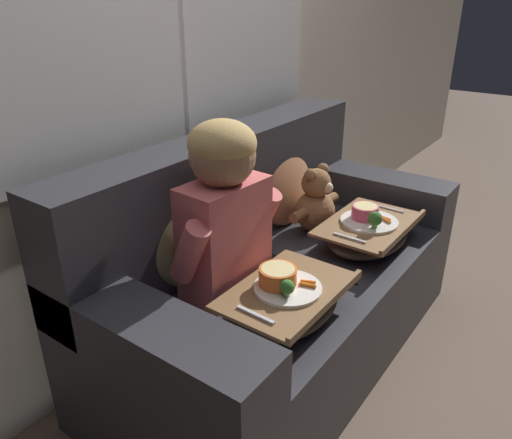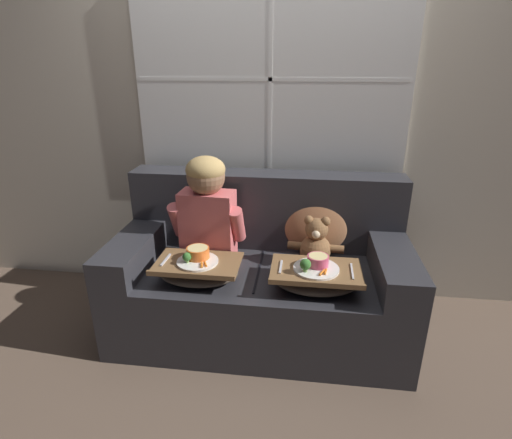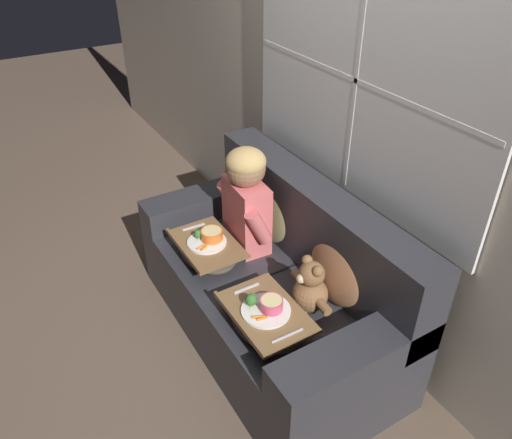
{
  "view_description": "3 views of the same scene",
  "coord_description": "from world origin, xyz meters",
  "px_view_note": "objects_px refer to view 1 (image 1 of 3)",
  "views": [
    {
      "loc": [
        -1.54,
        -0.95,
        1.48
      ],
      "look_at": [
        -0.05,
        0.12,
        0.63
      ],
      "focal_mm": 35.0,
      "sensor_mm": 36.0,
      "label": 1
    },
    {
      "loc": [
        0.24,
        -2.12,
        1.61
      ],
      "look_at": [
        -0.04,
        0.14,
        0.7
      ],
      "focal_mm": 28.0,
      "sensor_mm": 36.0,
      "label": 2
    },
    {
      "loc": [
        1.82,
        -1.16,
        2.3
      ],
      "look_at": [
        -0.1,
        -0.01,
        0.79
      ],
      "focal_mm": 35.0,
      "sensor_mm": 36.0,
      "label": 3
    }
  ],
  "objects_px": {
    "lap_tray_child": "(287,300)",
    "lap_tray_teddy": "(368,232)",
    "throw_pillow_behind_child": "(189,231)",
    "child_figure": "(224,204)",
    "couch": "(274,279)",
    "teddy_bear": "(316,204)",
    "throw_pillow_behind_teddy": "(284,181)"
  },
  "relations": [
    {
      "from": "couch",
      "to": "teddy_bear",
      "type": "relative_size",
      "value": 5.19
    },
    {
      "from": "teddy_bear",
      "to": "lap_tray_child",
      "type": "distance_m",
      "value": 0.71
    },
    {
      "from": "lap_tray_teddy",
      "to": "couch",
      "type": "bearing_deg",
      "value": 140.19
    },
    {
      "from": "lap_tray_teddy",
      "to": "teddy_bear",
      "type": "bearing_deg",
      "value": 89.99
    },
    {
      "from": "couch",
      "to": "lap_tray_child",
      "type": "relative_size",
      "value": 3.7
    },
    {
      "from": "couch",
      "to": "throw_pillow_behind_teddy",
      "type": "bearing_deg",
      "value": 27.72
    },
    {
      "from": "throw_pillow_behind_child",
      "to": "lap_tray_child",
      "type": "height_order",
      "value": "throw_pillow_behind_child"
    },
    {
      "from": "child_figure",
      "to": "lap_tray_teddy",
      "type": "bearing_deg",
      "value": -22.28
    },
    {
      "from": "child_figure",
      "to": "teddy_bear",
      "type": "distance_m",
      "value": 0.69
    },
    {
      "from": "throw_pillow_behind_teddy",
      "to": "child_figure",
      "type": "bearing_deg",
      "value": -164.92
    },
    {
      "from": "child_figure",
      "to": "teddy_bear",
      "type": "height_order",
      "value": "child_figure"
    },
    {
      "from": "lap_tray_child",
      "to": "lap_tray_teddy",
      "type": "bearing_deg",
      "value": -0.13
    },
    {
      "from": "child_figure",
      "to": "lap_tray_child",
      "type": "distance_m",
      "value": 0.39
    },
    {
      "from": "throw_pillow_behind_child",
      "to": "lap_tray_teddy",
      "type": "distance_m",
      "value": 0.8
    },
    {
      "from": "throw_pillow_behind_child",
      "to": "teddy_bear",
      "type": "bearing_deg",
      "value": -15.34
    },
    {
      "from": "throw_pillow_behind_child",
      "to": "teddy_bear",
      "type": "xyz_separation_m",
      "value": [
        0.65,
        -0.18,
        -0.07
      ]
    },
    {
      "from": "throw_pillow_behind_teddy",
      "to": "child_figure",
      "type": "height_order",
      "value": "child_figure"
    },
    {
      "from": "couch",
      "to": "child_figure",
      "type": "relative_size",
      "value": 2.7
    },
    {
      "from": "throw_pillow_behind_child",
      "to": "throw_pillow_behind_teddy",
      "type": "xyz_separation_m",
      "value": [
        0.65,
        0.0,
        0.0
      ]
    },
    {
      "from": "couch",
      "to": "child_figure",
      "type": "height_order",
      "value": "child_figure"
    },
    {
      "from": "throw_pillow_behind_teddy",
      "to": "teddy_bear",
      "type": "bearing_deg",
      "value": -90.1
    },
    {
      "from": "throw_pillow_behind_teddy",
      "to": "teddy_bear",
      "type": "distance_m",
      "value": 0.19
    },
    {
      "from": "throw_pillow_behind_teddy",
      "to": "lap_tray_teddy",
      "type": "xyz_separation_m",
      "value": [
        -0.0,
        -0.44,
        -0.14
      ]
    },
    {
      "from": "lap_tray_child",
      "to": "lap_tray_teddy",
      "type": "height_order",
      "value": "lap_tray_teddy"
    },
    {
      "from": "throw_pillow_behind_teddy",
      "to": "lap_tray_teddy",
      "type": "bearing_deg",
      "value": -90.05
    },
    {
      "from": "lap_tray_child",
      "to": "couch",
      "type": "bearing_deg",
      "value": 39.54
    },
    {
      "from": "throw_pillow_behind_teddy",
      "to": "throw_pillow_behind_child",
      "type": "bearing_deg",
      "value": 180.0
    },
    {
      "from": "child_figure",
      "to": "lap_tray_teddy",
      "type": "relative_size",
      "value": 1.33
    },
    {
      "from": "child_figure",
      "to": "throw_pillow_behind_teddy",
      "type": "bearing_deg",
      "value": 15.08
    },
    {
      "from": "couch",
      "to": "lap_tray_child",
      "type": "distance_m",
      "value": 0.46
    },
    {
      "from": "lap_tray_teddy",
      "to": "throw_pillow_behind_child",
      "type": "bearing_deg",
      "value": 145.81
    },
    {
      "from": "throw_pillow_behind_child",
      "to": "child_figure",
      "type": "height_order",
      "value": "child_figure"
    }
  ]
}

